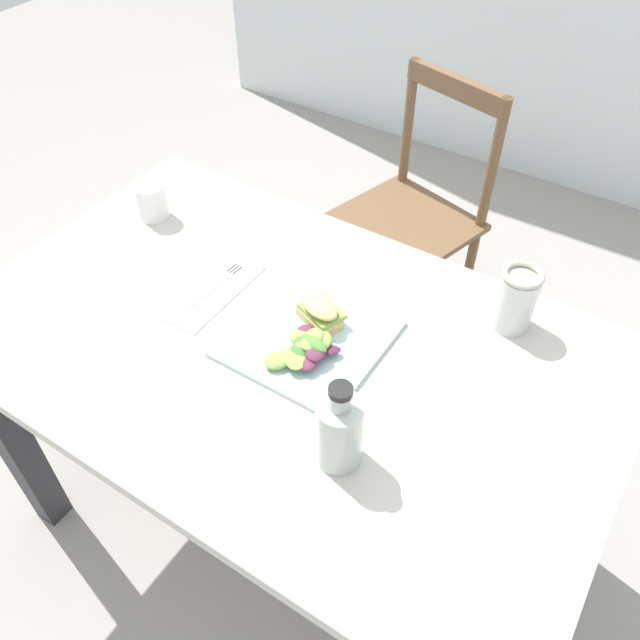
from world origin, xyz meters
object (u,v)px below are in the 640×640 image
(plate_lunch, at_px, (309,337))
(cup_extra_side, at_px, (152,201))
(sandwich_half_front, at_px, (320,311))
(dining_table, at_px, (284,382))
(mason_jar_iced_tea, at_px, (515,302))
(fork_on_napkin, at_px, (216,284))
(bottle_cold_brew, at_px, (339,434))
(chair_wooden_far, at_px, (411,217))

(plate_lunch, relative_size, cup_extra_side, 3.28)
(sandwich_half_front, bearing_deg, cup_extra_side, 170.00)
(plate_lunch, bearing_deg, dining_table, -140.51)
(mason_jar_iced_tea, xyz_separation_m, cup_extra_side, (-0.87, -0.12, -0.02))
(sandwich_half_front, relative_size, fork_on_napkin, 0.58)
(bottle_cold_brew, bearing_deg, cup_extra_side, 155.10)
(dining_table, xyz_separation_m, mason_jar_iced_tea, (0.36, 0.29, 0.19))
(dining_table, bearing_deg, plate_lunch, 39.49)
(sandwich_half_front, height_order, fork_on_napkin, sandwich_half_front)
(plate_lunch, height_order, fork_on_napkin, plate_lunch)
(plate_lunch, bearing_deg, cup_extra_side, 165.58)
(fork_on_napkin, xyz_separation_m, bottle_cold_brew, (0.45, -0.23, 0.06))
(dining_table, bearing_deg, chair_wooden_far, 98.53)
(chair_wooden_far, bearing_deg, sandwich_half_front, -78.00)
(fork_on_napkin, distance_m, cup_extra_side, 0.31)
(chair_wooden_far, relative_size, sandwich_half_front, 8.09)
(chair_wooden_far, bearing_deg, cup_extra_side, -117.37)
(fork_on_napkin, distance_m, bottle_cold_brew, 0.51)
(bottle_cold_brew, bearing_deg, chair_wooden_far, 109.21)
(fork_on_napkin, relative_size, bottle_cold_brew, 1.01)
(plate_lunch, relative_size, sandwich_half_front, 2.70)
(plate_lunch, distance_m, fork_on_napkin, 0.26)
(fork_on_napkin, xyz_separation_m, cup_extra_side, (-0.29, 0.12, 0.04))
(dining_table, distance_m, cup_extra_side, 0.56)
(plate_lunch, bearing_deg, mason_jar_iced_tea, 38.70)
(chair_wooden_far, distance_m, plate_lunch, 0.92)
(dining_table, height_order, cup_extra_side, cup_extra_side)
(chair_wooden_far, bearing_deg, plate_lunch, -78.40)
(plate_lunch, bearing_deg, fork_on_napkin, 174.86)
(sandwich_half_front, relative_size, bottle_cold_brew, 0.59)
(fork_on_napkin, distance_m, mason_jar_iced_tea, 0.63)
(plate_lunch, relative_size, mason_jar_iced_tea, 2.10)
(fork_on_napkin, bearing_deg, plate_lunch, -5.14)
(sandwich_half_front, xyz_separation_m, mason_jar_iced_tea, (0.32, 0.21, 0.02))
(dining_table, height_order, sandwich_half_front, sandwich_half_front)
(chair_wooden_far, xyz_separation_m, cup_extra_side, (-0.37, -0.72, 0.34))
(plate_lunch, distance_m, sandwich_half_front, 0.06)
(bottle_cold_brew, bearing_deg, sandwich_half_front, 128.45)
(bottle_cold_brew, distance_m, mason_jar_iced_tea, 0.48)
(bottle_cold_brew, bearing_deg, mason_jar_iced_tea, 74.52)
(dining_table, height_order, bottle_cold_brew, bottle_cold_brew)
(fork_on_napkin, height_order, mason_jar_iced_tea, mason_jar_iced_tea)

